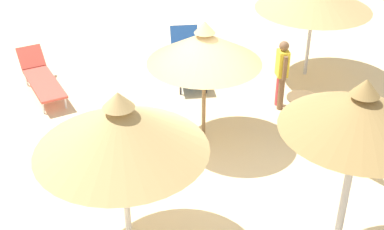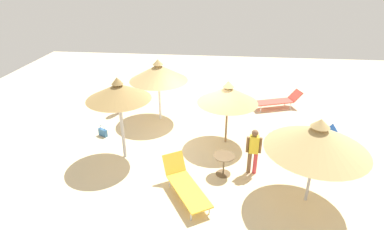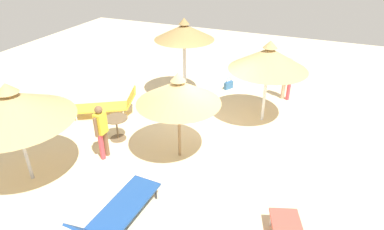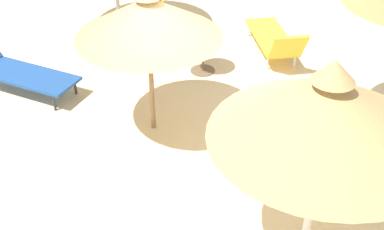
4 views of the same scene
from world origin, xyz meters
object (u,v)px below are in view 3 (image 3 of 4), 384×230
object	(u,v)px
parasol_umbrella_back	(184,32)
person_standing_center	(288,76)
parasol_umbrella_front	(11,106)
parasol_umbrella_near_left	(178,92)
handbag	(229,85)
parasol_umbrella_near_right	(269,59)
lounge_chair_far_left	(117,212)
person_standing_front	(101,129)
lounge_chair_edge	(108,105)
side_table_round	(117,125)

from	to	relation	value
parasol_umbrella_back	person_standing_center	world-z (taller)	parasol_umbrella_back
person_standing_center	parasol_umbrella_front	bearing A→B (deg)	-126.33
parasol_umbrella_near_left	parasol_umbrella_back	world-z (taller)	parasol_umbrella_back
parasol_umbrella_near_left	person_standing_center	size ratio (longest dim) A/B	1.54
parasol_umbrella_back	person_standing_center	bearing A→B (deg)	19.14
person_standing_center	handbag	xyz separation A→B (m)	(-2.15, 0.07, -0.71)
parasol_umbrella_near_right	lounge_chair_far_left	size ratio (longest dim) A/B	1.17
parasol_umbrella_near_left	handbag	distance (m)	4.99
parasol_umbrella_near_left	parasol_umbrella_near_right	world-z (taller)	parasol_umbrella_near_right
person_standing_front	handbag	world-z (taller)	person_standing_front
parasol_umbrella_front	parasol_umbrella_near_left	size ratio (longest dim) A/B	1.11
parasol_umbrella_front	person_standing_front	distance (m)	2.15
parasol_umbrella_near_right	handbag	size ratio (longest dim) A/B	5.47
parasol_umbrella_near_left	person_standing_front	bearing A→B (deg)	-155.54
parasol_umbrella_near_left	parasol_umbrella_near_right	bearing A→B (deg)	59.24
parasol_umbrella_back	lounge_chair_edge	bearing A→B (deg)	-127.34
person_standing_front	parasol_umbrella_front	bearing A→B (deg)	-128.35
parasol_umbrella_front	person_standing_center	bearing A→B (deg)	53.67
lounge_chair_edge	lounge_chair_far_left	size ratio (longest dim) A/B	0.95
handbag	person_standing_front	bearing A→B (deg)	-107.89
parasol_umbrella_back	parasol_umbrella_near_right	bearing A→B (deg)	-12.22
parasol_umbrella_near_left	parasol_umbrella_back	size ratio (longest dim) A/B	0.84
parasol_umbrella_near_right	person_standing_front	xyz separation A→B (m)	(-3.48, -3.61, -1.19)
lounge_chair_edge	side_table_round	distance (m)	1.53
person_standing_front	parasol_umbrella_back	bearing A→B (deg)	83.42
person_standing_center	side_table_round	bearing A→B (deg)	-131.96
parasol_umbrella_front	lounge_chair_far_left	size ratio (longest dim) A/B	1.20
lounge_chair_far_left	person_standing_front	size ratio (longest dim) A/B	1.45
parasol_umbrella_back	handbag	size ratio (longest dim) A/B	6.00
lounge_chair_edge	parasol_umbrella_back	bearing A→B (deg)	52.66
parasol_umbrella_near_right	handbag	world-z (taller)	parasol_umbrella_near_right
parasol_umbrella_front	lounge_chair_edge	size ratio (longest dim) A/B	1.26
person_standing_center	parasol_umbrella_back	bearing A→B (deg)	-160.86
handbag	parasol_umbrella_near_right	bearing A→B (deg)	-48.31
lounge_chair_far_left	side_table_round	xyz separation A→B (m)	(-1.86, 2.81, 0.08)
lounge_chair_far_left	person_standing_front	bearing A→B (deg)	131.20
person_standing_front	handbag	size ratio (longest dim) A/B	3.22
lounge_chair_edge	side_table_round	world-z (taller)	lounge_chair_edge
person_standing_front	parasol_umbrella_near_left	bearing A→B (deg)	24.46
lounge_chair_far_left	handbag	xyz separation A→B (m)	(0.10, 7.44, -0.23)
parasol_umbrella_back	person_standing_center	distance (m)	3.93
parasol_umbrella_front	lounge_chair_edge	bearing A→B (deg)	91.96
lounge_chair_edge	person_standing_front	world-z (taller)	person_standing_front
lounge_chair_edge	parasol_umbrella_near_right	bearing A→B (deg)	19.06
person_standing_center	person_standing_front	bearing A→B (deg)	-125.78
person_standing_front	lounge_chair_far_left	bearing A→B (deg)	-48.80
parasol_umbrella_near_left	person_standing_center	world-z (taller)	parasol_umbrella_near_left
parasol_umbrella_near_right	person_standing_center	size ratio (longest dim) A/B	1.67
parasol_umbrella_near_left	parasol_umbrella_back	xyz separation A→B (m)	(-1.34, 3.43, 0.49)
parasol_umbrella_near_left	lounge_chair_far_left	xyz separation A→B (m)	(-0.14, -2.75, -1.49)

